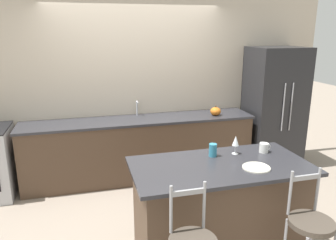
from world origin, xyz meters
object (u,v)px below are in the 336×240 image
(dinner_plate, at_px, (256,167))
(tumbler_cup, at_px, (213,150))
(wine_glass, at_px, (236,141))
(pumpkin_decoration, at_px, (216,111))
(bar_stool_far, at_px, (309,233))
(coffee_mug, at_px, (264,148))
(refrigerator, at_px, (273,108))

(dinner_plate, xyz_separation_m, tumbler_cup, (-0.27, 0.38, 0.06))
(wine_glass, relative_size, pumpkin_decoration, 1.22)
(dinner_plate, bearing_deg, wine_glass, 94.04)
(tumbler_cup, bearing_deg, wine_glass, 0.82)
(bar_stool_far, height_order, tumbler_cup, tumbler_cup)
(bar_stool_far, xyz_separation_m, coffee_mug, (0.05, 0.85, 0.43))
(dinner_plate, distance_m, tumbler_cup, 0.47)
(tumbler_cup, bearing_deg, dinner_plate, -54.30)
(bar_stool_far, distance_m, wine_glass, 1.06)
(bar_stool_far, relative_size, coffee_mug, 8.47)
(dinner_plate, height_order, pumpkin_decoration, pumpkin_decoration)
(refrigerator, bearing_deg, wine_glass, -132.09)
(refrigerator, distance_m, dinner_plate, 2.45)
(pumpkin_decoration, bearing_deg, bar_stool_far, -94.43)
(dinner_plate, distance_m, wine_glass, 0.40)
(dinner_plate, height_order, tumbler_cup, tumbler_cup)
(wine_glass, bearing_deg, tumbler_cup, -179.18)
(dinner_plate, height_order, coffee_mug, coffee_mug)
(dinner_plate, relative_size, pumpkin_decoration, 1.62)
(wine_glass, bearing_deg, bar_stool_far, -73.93)
(bar_stool_far, height_order, coffee_mug, bar_stool_far)
(refrigerator, distance_m, tumbler_cup, 2.34)
(pumpkin_decoration, bearing_deg, dinner_plate, -102.14)
(coffee_mug, relative_size, tumbler_cup, 0.96)
(coffee_mug, distance_m, pumpkin_decoration, 1.60)
(wine_glass, height_order, coffee_mug, wine_glass)
(refrigerator, relative_size, pumpkin_decoration, 12.07)
(pumpkin_decoration, bearing_deg, refrigerator, 2.96)
(refrigerator, bearing_deg, tumbler_cup, -136.47)
(coffee_mug, xyz_separation_m, tumbler_cup, (-0.55, 0.03, 0.02))
(coffee_mug, bearing_deg, bar_stool_far, -93.61)
(dinner_plate, xyz_separation_m, wine_glass, (-0.03, 0.38, 0.13))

